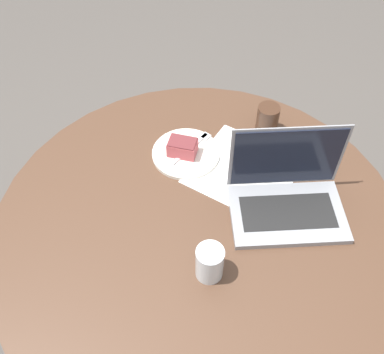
{
  "coord_description": "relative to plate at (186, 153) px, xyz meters",
  "views": [
    {
      "loc": [
        0.04,
        -0.71,
        1.77
      ],
      "look_at": [
        -0.03,
        0.12,
        0.76
      ],
      "focal_mm": 42.0,
      "sensor_mm": 36.0,
      "label": 1
    }
  ],
  "objects": [
    {
      "name": "fork",
      "position": [
        0.02,
        0.03,
        0.01
      ],
      "size": [
        0.12,
        0.15,
        0.0
      ],
      "rotation": [
        0.0,
        0.0,
        7.23
      ],
      "color": "silver",
      "rests_on": "plate"
    },
    {
      "name": "paper_document",
      "position": [
        0.18,
        -0.05,
        -0.0
      ],
      "size": [
        0.39,
        0.39,
        0.0
      ],
      "rotation": [
        0.0,
        0.0,
        -0.47
      ],
      "color": "white",
      "rests_on": "dining_table"
    },
    {
      "name": "coffee_glass",
      "position": [
        0.25,
        0.13,
        0.04
      ],
      "size": [
        0.07,
        0.07,
        0.1
      ],
      "color": "#3D2619",
      "rests_on": "dining_table"
    },
    {
      "name": "water_glass",
      "position": [
        0.09,
        -0.4,
        0.05
      ],
      "size": [
        0.07,
        0.07,
        0.1
      ],
      "color": "silver",
      "rests_on": "dining_table"
    },
    {
      "name": "plate",
      "position": [
        0.0,
        0.0,
        0.0
      ],
      "size": [
        0.21,
        0.21,
        0.01
      ],
      "color": "silver",
      "rests_on": "dining_table"
    },
    {
      "name": "cake_slice",
      "position": [
        -0.01,
        -0.0,
        0.03
      ],
      "size": [
        0.1,
        0.07,
        0.05
      ],
      "rotation": [
        0.0,
        0.0,
        2.97
      ],
      "color": "#B74C51",
      "rests_on": "plate"
    },
    {
      "name": "dining_table",
      "position": [
        0.06,
        -0.25,
        -0.12
      ],
      "size": [
        1.16,
        1.16,
        0.72
      ],
      "color": "#4C3323",
      "rests_on": "ground_plane"
    },
    {
      "name": "laptop",
      "position": [
        0.3,
        -0.18,
        0.04
      ],
      "size": [
        0.34,
        0.25,
        0.24
      ],
      "rotation": [
        0.0,
        0.0,
        3.28
      ],
      "color": "gray",
      "rests_on": "dining_table"
    },
    {
      "name": "ground_plane",
      "position": [
        0.06,
        -0.25,
        -0.72
      ],
      "size": [
        12.0,
        12.0,
        0.0
      ],
      "primitive_type": "plane",
      "color": "#4C4742"
    }
  ]
}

